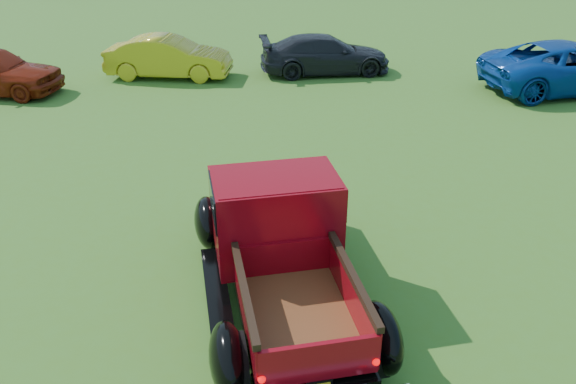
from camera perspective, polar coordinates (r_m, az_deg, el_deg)
The scene contains 5 objects.
ground at distance 9.23m, azimuth 1.34°, elevation -5.91°, with size 120.00×120.00×0.00m, color #3C651C.
pickup_truck at distance 8.01m, azimuth -1.21°, elevation -4.44°, with size 2.85×5.03×1.79m.
show_car_yellow at distance 18.61m, azimuth -12.03°, elevation 13.25°, with size 1.35×3.89×1.28m, color gold.
show_car_grey at distance 18.75m, azimuth 3.80°, elevation 13.79°, with size 1.71×4.19×1.22m, color black.
show_car_blue at distance 18.76m, azimuth 26.84°, elevation 11.27°, with size 2.38×5.16×1.43m, color navy.
Camera 1 is at (-0.59, -7.66, 5.12)m, focal length 35.00 mm.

